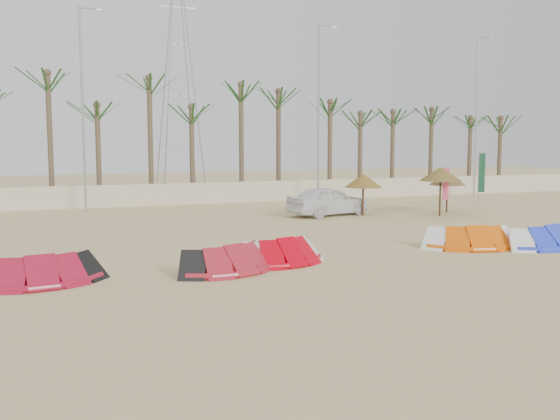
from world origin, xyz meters
name	(u,v)px	position (x,y,z in m)	size (l,w,h in m)	color
ground	(356,277)	(0.00, 0.00, 0.00)	(120.00, 120.00, 0.00)	#E0BD7F
boundary_wall	(186,194)	(0.00, 22.00, 0.65)	(60.00, 0.30, 1.30)	beige
palm_line	(189,100)	(0.67, 23.50, 6.44)	(52.00, 4.00, 7.70)	brown
lamp_b	(83,105)	(-5.96, 20.00, 5.77)	(1.25, 0.14, 11.00)	#A5A8AD
lamp_c	(319,110)	(8.04, 20.00, 5.77)	(1.25, 0.14, 11.00)	#A5A8AD
lamp_d	(477,113)	(20.04, 20.00, 5.77)	(1.25, 0.14, 11.00)	#A5A8AD
pylon	(181,196)	(1.00, 28.00, 0.00)	(3.00, 3.00, 14.00)	#A5A8AD
kite_red_left	(38,267)	(-8.48, 2.50, 0.42)	(3.66, 1.95, 0.90)	#A5112B
kite_red_mid	(227,256)	(-3.19, 2.20, 0.42)	(3.73, 2.52, 0.90)	#AE1F2B
kite_red_right	(280,249)	(-1.27, 2.76, 0.42)	(3.36, 2.15, 0.90)	red
kite_orange	(467,235)	(6.22, 3.01, 0.42)	(3.85, 2.26, 0.90)	#EE5D08
kite_blue	(537,235)	(8.75, 2.22, 0.42)	(3.83, 2.33, 0.90)	blue
parasol_left	(363,181)	(7.33, 12.94, 1.82)	(1.96, 1.96, 2.17)	#4C331E
parasol_mid	(441,174)	(10.86, 11.19, 2.17)	(2.19, 2.19, 2.53)	#4C331E
parasol_right	(448,179)	(12.30, 12.58, 1.83)	(1.95, 1.95, 2.19)	#4C331E
flag_pink	(445,185)	(11.55, 11.71, 1.54)	(0.45, 0.08, 2.60)	#A5A8AD
flag_green	(481,174)	(14.80, 12.93, 2.00)	(0.45, 0.05, 3.37)	#A5A8AD
car	(328,201)	(5.63, 13.54, 0.77)	(1.82, 4.53, 1.54)	white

